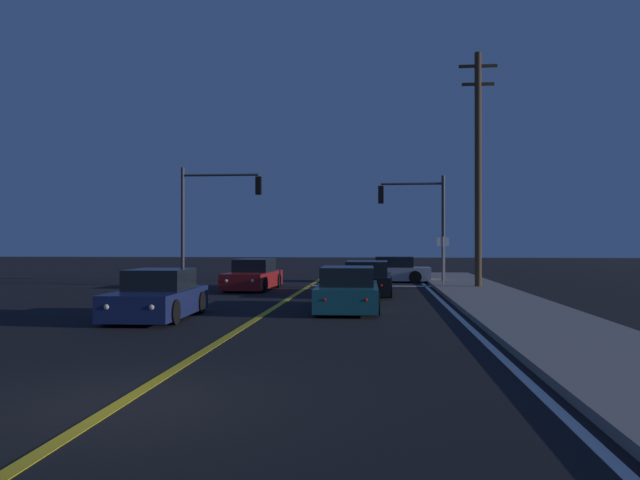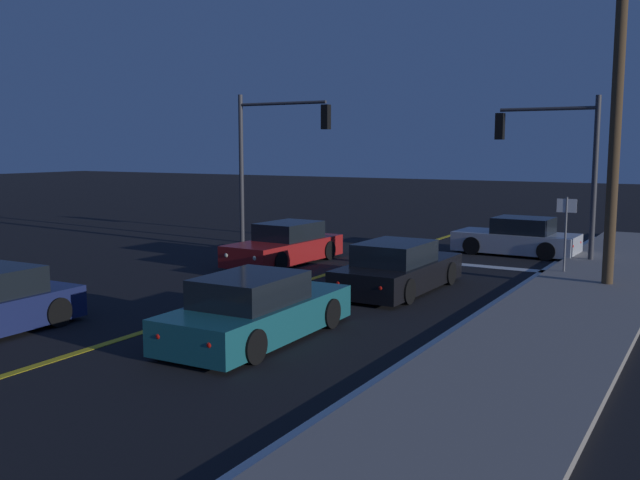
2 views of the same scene
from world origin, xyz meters
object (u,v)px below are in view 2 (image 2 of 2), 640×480
traffic_signal_far_left (271,144)px  street_sign_corner (566,223)px  car_parked_curb_red (285,246)px  utility_pole_right (618,85)px  car_mid_block_silver (518,238)px  car_distant_tail_teal (256,311)px  car_side_waiting_black (398,269)px  traffic_signal_near_right (557,153)px

traffic_signal_far_left → street_sign_corner: traffic_signal_far_left is taller
car_parked_curb_red → utility_pole_right: size_ratio=0.45×
car_mid_block_silver → car_distant_tail_teal: (-1.58, -13.95, 0.00)m
car_side_waiting_black → car_parked_curb_red: (-5.09, 2.34, -0.00)m
utility_pole_right → street_sign_corner: size_ratio=4.43×
utility_pole_right → street_sign_corner: utility_pole_right is taller
car_mid_block_silver → traffic_signal_far_left: size_ratio=0.74×
traffic_signal_far_left → street_sign_corner: size_ratio=2.49×
car_parked_curb_red → traffic_signal_far_left: (-2.87, 3.49, 3.35)m
traffic_signal_far_left → car_distant_tail_teal: bearing=-57.4°
car_side_waiting_black → car_mid_block_silver: size_ratio=1.09×
car_mid_block_silver → utility_pole_right: bearing=-141.2°
car_distant_tail_teal → street_sign_corner: street_sign_corner is taller
car_parked_curb_red → utility_pole_right: bearing=-173.3°
traffic_signal_far_left → car_mid_block_silver: bearing=14.0°
car_distant_tail_teal → car_mid_block_silver: bearing=82.6°
car_mid_block_silver → car_distant_tail_teal: 14.04m
utility_pole_right → traffic_signal_near_right: bearing=119.2°
traffic_signal_near_right → street_sign_corner: bearing=108.1°
traffic_signal_near_right → street_sign_corner: 3.58m
car_side_waiting_black → utility_pole_right: bearing=33.3°
car_distant_tail_teal → utility_pole_right: bearing=58.3°
car_distant_tail_teal → street_sign_corner: size_ratio=1.99×
car_distant_tail_teal → traffic_signal_far_left: traffic_signal_far_left is taller
traffic_signal_near_right → car_distant_tail_teal: bearing=77.1°
car_mid_block_silver → car_parked_curb_red: bearing=135.0°
car_side_waiting_black → traffic_signal_far_left: (-7.96, 5.83, 3.34)m
car_parked_curb_red → street_sign_corner: size_ratio=2.00×
car_parked_curb_red → street_sign_corner: 8.82m
car_mid_block_silver → car_parked_curb_red: same height
car_side_waiting_black → traffic_signal_far_left: 10.42m
car_parked_curb_red → car_distant_tail_teal: same height
car_side_waiting_black → traffic_signal_near_right: bearing=71.6°
car_side_waiting_black → car_mid_block_silver: (1.09, 8.08, -0.00)m
car_distant_tail_teal → traffic_signal_far_left: bearing=121.6°
street_sign_corner → traffic_signal_near_right: bearing=108.1°
car_side_waiting_black → street_sign_corner: street_sign_corner is taller
car_side_waiting_black → street_sign_corner: 5.69m
car_parked_curb_red → car_mid_block_silver: bearing=-134.6°
traffic_signal_far_left → traffic_signal_near_right: bearing=7.6°
traffic_signal_near_right → traffic_signal_far_left: bearing=7.6°
car_side_waiting_black → traffic_signal_near_right: traffic_signal_near_right is taller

